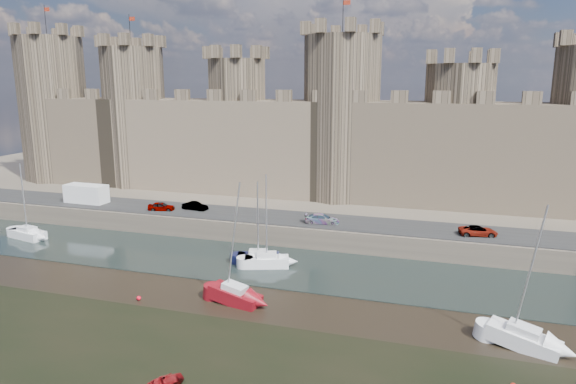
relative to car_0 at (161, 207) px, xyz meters
name	(u,v)px	position (x,y,z in m)	size (l,w,h in m)	color
water_channel	(275,265)	(18.72, -8.67, -3.05)	(160.00, 12.00, 0.08)	black
quay	(341,188)	(18.72, 27.33, -1.84)	(160.00, 60.00, 2.50)	#4C443A
road	(301,219)	(18.72, 1.33, -0.54)	(160.00, 7.00, 0.10)	black
castle	(323,134)	(18.09, 15.33, 8.58)	(108.50, 11.00, 29.00)	#42382B
car_0	(161,207)	(0.00, 0.00, 0.00)	(1.39, 3.46, 1.18)	gray
car_1	(195,206)	(4.13, 1.56, -0.02)	(1.21, 3.48, 1.15)	gray
car_2	(322,219)	(21.72, 0.19, 0.01)	(1.68, 4.13, 1.20)	gray
car_3	(478,231)	(39.41, 0.42, -0.01)	(1.91, 4.14, 1.15)	gray
van	(86,194)	(-12.34, 0.83, 0.72)	(6.00, 2.40, 2.62)	white
sailboat_0	(27,233)	(-13.83, -8.77, -2.34)	(5.35, 2.99, 9.45)	white
sailboat_1	(258,257)	(16.76, -8.46, -2.36)	(4.76, 2.91, 8.92)	black
sailboat_2	(267,260)	(18.06, -9.43, -2.29)	(4.94, 3.20, 9.93)	white
sailboat_4	(235,295)	(18.33, -18.65, -2.29)	(4.99, 2.69, 11.05)	maroon
sailboat_5	(523,338)	(41.72, -19.58, -2.31)	(5.46, 3.50, 10.99)	white
dinghy_4	(162,383)	(18.83, -31.92, -2.80)	(1.98, 0.57, 2.77)	maroon
buoy_1	(139,298)	(9.81, -20.67, -2.88)	(0.41, 0.41, 0.41)	red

